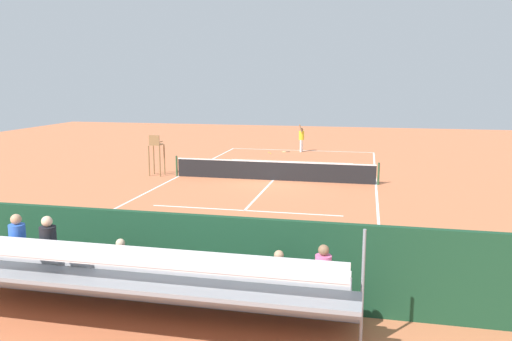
# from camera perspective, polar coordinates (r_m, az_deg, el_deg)

# --- Properties ---
(ground_plane) EXTENTS (60.00, 60.00, 0.00)m
(ground_plane) POSITION_cam_1_polar(r_m,az_deg,el_deg) (25.16, 1.96, -1.11)
(ground_plane) COLOR #CC7047
(court_line_markings) EXTENTS (10.10, 22.20, 0.01)m
(court_line_markings) POSITION_cam_1_polar(r_m,az_deg,el_deg) (25.19, 1.98, -1.09)
(court_line_markings) COLOR white
(court_line_markings) RESTS_ON ground
(tennis_net) EXTENTS (10.30, 0.10, 1.07)m
(tennis_net) POSITION_cam_1_polar(r_m,az_deg,el_deg) (25.06, 1.97, 0.02)
(tennis_net) COLOR black
(tennis_net) RESTS_ON ground
(backdrop_wall) EXTENTS (18.00, 0.16, 2.00)m
(backdrop_wall) POSITION_cam_1_polar(r_m,az_deg,el_deg) (11.86, -10.59, -9.38)
(backdrop_wall) COLOR #194228
(backdrop_wall) RESTS_ON ground
(bleacher_stand) EXTENTS (9.06, 2.40, 2.48)m
(bleacher_stand) POSITION_cam_1_polar(r_m,az_deg,el_deg) (10.73, -13.56, -12.00)
(bleacher_stand) COLOR gray
(bleacher_stand) RESTS_ON ground
(umpire_chair) EXTENTS (0.67, 0.67, 2.14)m
(umpire_chair) POSITION_cam_1_polar(r_m,az_deg,el_deg) (26.70, -11.25, 2.22)
(umpire_chair) COLOR olive
(umpire_chair) RESTS_ON ground
(courtside_bench) EXTENTS (1.80, 0.40, 0.93)m
(courtside_bench) POSITION_cam_1_polar(r_m,az_deg,el_deg) (12.13, -1.16, -10.98)
(courtside_bench) COLOR #33383D
(courtside_bench) RESTS_ON ground
(equipment_bag) EXTENTS (0.90, 0.36, 0.36)m
(equipment_bag) POSITION_cam_1_polar(r_m,az_deg,el_deg) (12.68, -9.48, -12.00)
(equipment_bag) COLOR #B22D2D
(equipment_bag) RESTS_ON ground
(tennis_player) EXTENTS (0.42, 0.55, 1.93)m
(tennis_player) POSITION_cam_1_polar(r_m,az_deg,el_deg) (35.05, 5.17, 3.76)
(tennis_player) COLOR white
(tennis_player) RESTS_ON ground
(tennis_racket) EXTENTS (0.58, 0.40, 0.03)m
(tennis_racket) POSITION_cam_1_polar(r_m,az_deg,el_deg) (35.01, 3.23, 2.12)
(tennis_racket) COLOR black
(tennis_racket) RESTS_ON ground
(tennis_ball_near) EXTENTS (0.07, 0.07, 0.07)m
(tennis_ball_near) POSITION_cam_1_polar(r_m,az_deg,el_deg) (34.60, 1.47, 2.07)
(tennis_ball_near) COLOR #CCDB33
(tennis_ball_near) RESTS_ON ground
(tennis_ball_far) EXTENTS (0.07, 0.07, 0.07)m
(tennis_ball_far) POSITION_cam_1_polar(r_m,az_deg,el_deg) (34.06, 1.67, 1.94)
(tennis_ball_far) COLOR #CCDB33
(tennis_ball_far) RESTS_ON ground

